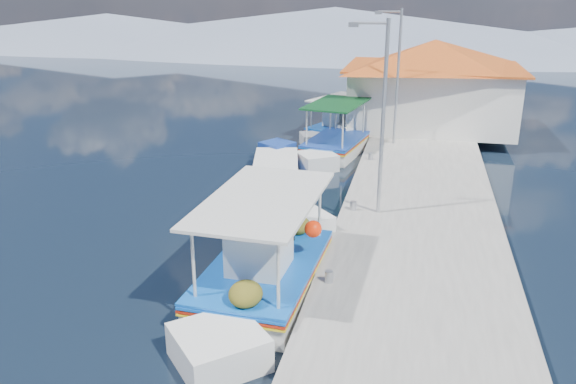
# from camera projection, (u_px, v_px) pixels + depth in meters

# --- Properties ---
(ground) EXTENTS (160.00, 160.00, 0.00)m
(ground) POSITION_uv_depth(u_px,v_px,m) (222.00, 238.00, 17.91)
(ground) COLOR black
(ground) RESTS_ON ground
(quay) EXTENTS (5.00, 44.00, 0.50)m
(quay) POSITION_uv_depth(u_px,v_px,m) (420.00, 184.00, 22.09)
(quay) COLOR #A4A099
(quay) RESTS_ON ground
(bollards) EXTENTS (0.20, 17.20, 0.30)m
(bollards) POSITION_uv_depth(u_px,v_px,m) (364.00, 176.00, 21.71)
(bollards) COLOR #A5A8AD
(bollards) RESTS_ON quay
(main_caique) EXTENTS (2.75, 8.63, 2.84)m
(main_caique) POSITION_uv_depth(u_px,v_px,m) (265.00, 271.00, 14.63)
(main_caique) COLOR silver
(main_caique) RESTS_ON ground
(caique_green_canopy) EXTENTS (2.94, 7.07, 2.68)m
(caique_green_canopy) POSITION_uv_depth(u_px,v_px,m) (336.00, 146.00, 26.86)
(caique_green_canopy) COLOR silver
(caique_green_canopy) RESTS_ON ground
(caique_blue_hull) EXTENTS (2.60, 5.82, 1.06)m
(caique_blue_hull) POSITION_uv_depth(u_px,v_px,m) (277.00, 167.00, 23.99)
(caique_blue_hull) COLOR navy
(caique_blue_hull) RESTS_ON ground
(caique_far) EXTENTS (3.51, 5.89, 2.25)m
(caique_far) POSITION_uv_depth(u_px,v_px,m) (338.00, 128.00, 30.10)
(caique_far) COLOR silver
(caique_far) RESTS_ON ground
(harbor_building) EXTENTS (10.49, 10.49, 4.40)m
(harbor_building) POSITION_uv_depth(u_px,v_px,m) (432.00, 82.00, 29.46)
(harbor_building) COLOR silver
(harbor_building) RESTS_ON quay
(lamp_post_near) EXTENTS (1.21, 0.14, 6.00)m
(lamp_post_near) POSITION_uv_depth(u_px,v_px,m) (381.00, 109.00, 17.51)
(lamp_post_near) COLOR #A5A8AD
(lamp_post_near) RESTS_ON quay
(lamp_post_far) EXTENTS (1.21, 0.14, 6.00)m
(lamp_post_far) POSITION_uv_depth(u_px,v_px,m) (396.00, 70.00, 25.78)
(lamp_post_far) COLOR #A5A8AD
(lamp_post_far) RESTS_ON quay
(mountain_ridge) EXTENTS (171.40, 96.00, 5.50)m
(mountain_ridge) POSITION_uv_depth(u_px,v_px,m) (433.00, 36.00, 67.32)
(mountain_ridge) COLOR slate
(mountain_ridge) RESTS_ON ground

